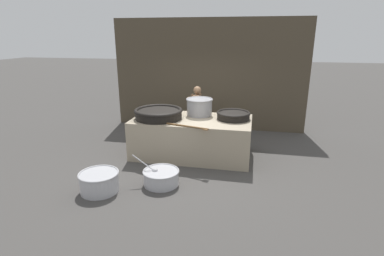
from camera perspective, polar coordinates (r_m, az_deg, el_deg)
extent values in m
plane|color=#474442|center=(7.72, 0.00, -5.11)|extent=(60.00, 60.00, 0.00)
cube|color=#4C4233|center=(9.72, 3.12, 10.10)|extent=(6.14, 0.24, 3.46)
cube|color=tan|center=(7.55, 0.00, -1.74)|extent=(2.91, 1.49, 0.96)
cylinder|color=black|center=(7.46, -6.38, 2.57)|extent=(1.15, 1.15, 0.20)
torus|color=black|center=(7.44, -6.41, 3.31)|extent=(1.19, 1.19, 0.09)
cylinder|color=black|center=(7.43, 7.87, 2.27)|extent=(0.80, 0.80, 0.15)
torus|color=black|center=(7.41, 7.90, 2.85)|extent=(0.83, 0.83, 0.06)
cylinder|color=#9E9EA3|center=(7.71, 1.43, 3.97)|extent=(0.64, 0.64, 0.41)
torus|color=#9E9EA3|center=(7.67, 1.44, 5.47)|extent=(0.69, 0.69, 0.04)
cylinder|color=brown|center=(6.84, -2.83, 0.62)|extent=(1.50, 0.43, 0.04)
cube|color=brown|center=(6.54, 2.63, -0.26)|extent=(0.14, 0.13, 0.02)
cylinder|color=#8C6647|center=(8.62, 0.86, 0.04)|extent=(0.12, 0.12, 0.77)
cylinder|color=#8C6647|center=(8.78, 1.09, 0.36)|extent=(0.12, 0.12, 0.77)
cube|color=#334C72|center=(8.66, 0.98, 1.18)|extent=(0.19, 0.24, 0.50)
cube|color=#8C6647|center=(8.53, 1.00, 4.53)|extent=(0.16, 0.47, 0.57)
cylinder|color=#8C6647|center=(8.32, 0.01, 4.20)|extent=(0.31, 0.10, 0.53)
cylinder|color=#8C6647|center=(8.77, 0.70, 4.88)|extent=(0.31, 0.10, 0.53)
sphere|color=#8C6647|center=(8.45, 1.01, 7.22)|extent=(0.22, 0.22, 0.22)
cylinder|color=#B7B7BC|center=(6.24, -5.89, -9.40)|extent=(0.72, 0.72, 0.29)
torus|color=#B7B7BC|center=(6.18, -5.93, -8.18)|extent=(0.75, 0.75, 0.04)
cylinder|color=orange|center=(6.21, -5.91, -8.86)|extent=(0.63, 0.63, 0.07)
cylinder|color=orange|center=(6.15, -4.64, -8.51)|extent=(0.07, 0.05, 0.04)
cylinder|color=orange|center=(6.20, -6.32, -8.38)|extent=(0.05, 0.05, 0.03)
cylinder|color=orange|center=(6.19, -6.07, -8.39)|extent=(0.05, 0.05, 0.04)
cylinder|color=orange|center=(6.41, -5.88, -7.45)|extent=(0.05, 0.05, 0.04)
cylinder|color=orange|center=(6.13, -6.04, -8.73)|extent=(0.06, 0.03, 0.02)
cylinder|color=orange|center=(6.32, -5.46, -7.87)|extent=(0.04, 0.04, 0.02)
cylinder|color=orange|center=(6.21, -4.94, -8.32)|extent=(0.04, 0.04, 0.03)
cylinder|color=orange|center=(6.21, -4.99, -8.23)|extent=(0.07, 0.07, 0.04)
cylinder|color=orange|center=(6.16, -6.69, -8.52)|extent=(0.05, 0.05, 0.04)
sphere|color=#B7B7BC|center=(6.22, -7.05, -8.18)|extent=(0.13, 0.13, 0.13)
cylinder|color=#B7B7BC|center=(6.22, -9.19, -6.61)|extent=(0.48, 0.04, 0.35)
cylinder|color=#B7B7BC|center=(6.21, -17.23, -9.85)|extent=(0.74, 0.74, 0.38)
torus|color=#B7B7BC|center=(6.13, -17.39, -8.27)|extent=(0.78, 0.78, 0.04)
cylinder|color=#6B9347|center=(6.17, -17.30, -9.14)|extent=(0.65, 0.65, 0.09)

